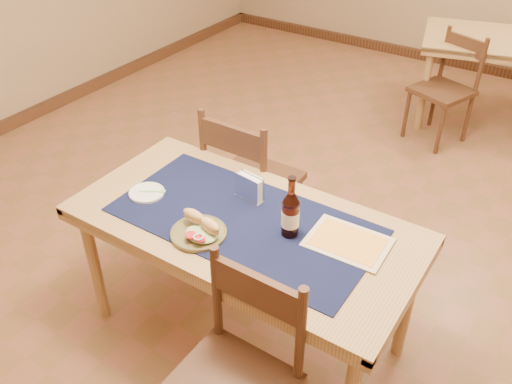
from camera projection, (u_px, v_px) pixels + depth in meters
The scene contains 13 objects.
room at pixel (335, 30), 2.63m from camera, with size 6.04×7.04×2.84m.
main_table at pixel (244, 235), 2.50m from camera, with size 1.60×0.80×0.75m.
placemat at pixel (244, 220), 2.45m from camera, with size 1.20×0.60×0.01m, color black.
baseboard at pixel (317, 242), 3.41m from camera, with size 6.00×7.00×0.10m.
chair_main_far at pixel (250, 181), 3.13m from camera, with size 0.46×0.46×0.99m.
chair_main_near at pixel (234, 379), 2.06m from camera, with size 0.45×0.45×0.96m.
chair_back_near at pixel (446, 87), 4.34m from camera, with size 0.52×0.52×0.88m.
sandwich_plate at pixel (200, 230), 2.35m from camera, with size 0.25×0.25×0.09m.
side_plate at pixel (147, 192), 2.61m from camera, with size 0.17×0.17×0.01m.
fork at pixel (155, 191), 2.61m from camera, with size 0.11×0.08×0.00m.
beer_bottle at pixel (290, 214), 2.31m from camera, with size 0.08×0.08×0.29m.
napkin_holder at pixel (249, 188), 2.55m from camera, with size 0.15×0.07×0.13m.
menu_card at pixel (348, 242), 2.32m from camera, with size 0.35×0.26×0.01m.
Camera 1 is at (1.10, -2.38, 2.27)m, focal length 38.00 mm.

